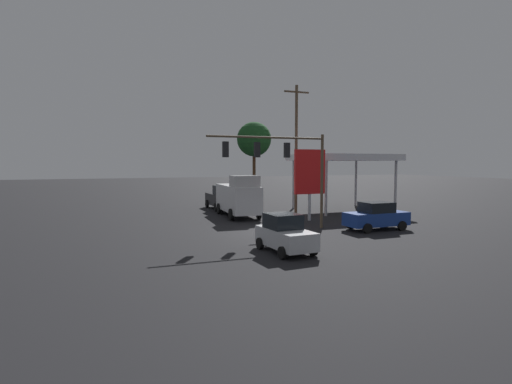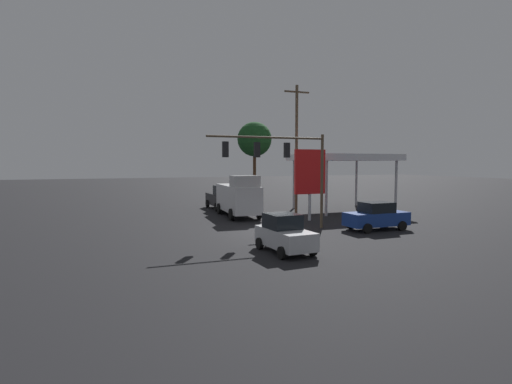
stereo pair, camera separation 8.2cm
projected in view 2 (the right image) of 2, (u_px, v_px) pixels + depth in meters
ground_plane at (267, 232)px, 26.57m from camera, size 200.00×200.00×0.00m
traffic_signal_assembly at (281, 158)px, 26.77m from camera, size 8.41×0.43×6.58m
utility_pole at (296, 147)px, 35.69m from camera, size 2.40×0.26×11.48m
gas_station_canopy at (343, 158)px, 38.50m from camera, size 8.69×7.45×5.41m
price_sign at (310, 173)px, 31.65m from camera, size 2.66×0.27×5.66m
hatchback_crossing at (284, 234)px, 20.60m from camera, size 2.16×3.90×1.97m
sedan_far at (376, 216)px, 27.37m from camera, size 4.41×2.08×1.93m
delivery_truck at (238, 197)px, 34.03m from camera, size 2.88×6.93×3.58m
pickup_parked at (222, 198)px, 39.57m from camera, size 2.27×5.21×2.40m
street_tree at (255, 140)px, 45.79m from camera, size 3.95×3.95×9.29m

